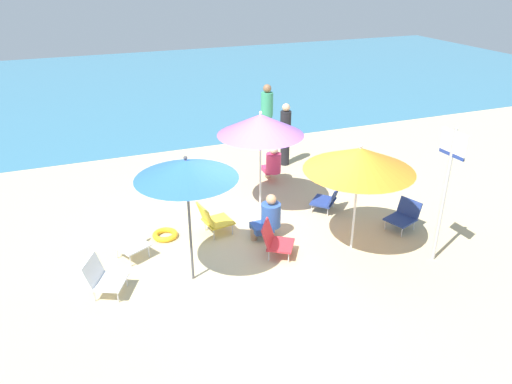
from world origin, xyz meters
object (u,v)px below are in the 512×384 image
beach_chair_a (328,199)px  warning_sign (448,177)px  umbrella_blue (186,169)px  person_b (273,164)px  beach_chair_f (128,240)px  umbrella_purple (261,125)px  beach_chair_d (213,219)px  swim_ring (165,235)px  beach_chair_c (404,215)px  person_c (285,134)px  beach_chair_b (102,277)px  umbrella_orange (360,159)px  person_d (267,116)px  beach_chair_e (275,240)px  person_a (269,217)px

beach_chair_a → warning_sign: warning_sign is taller
umbrella_blue → person_b: (2.70, 3.06, -1.47)m
beach_chair_a → beach_chair_f: size_ratio=1.02×
umbrella_purple → beach_chair_d: (-1.21, -0.65, -1.48)m
beach_chair_a → beach_chair_f: (-4.02, -0.23, 0.03)m
umbrella_blue → swim_ring: (-0.15, 1.45, -1.86)m
beach_chair_f → beach_chair_a: bearing=65.7°
umbrella_blue → beach_chair_c: size_ratio=3.05×
umbrella_blue → beach_chair_d: (0.71, 1.24, -1.59)m
umbrella_purple → person_c: bearing=54.0°
beach_chair_b → beach_chair_c: bearing=26.3°
umbrella_blue → person_c: umbrella_blue is taller
person_c → warning_sign: bearing=-14.5°
beach_chair_d → warning_sign: (3.27, -2.19, 1.22)m
umbrella_orange → beach_chair_c: size_ratio=2.83×
umbrella_blue → beach_chair_f: bearing=128.9°
umbrella_purple → person_d: umbrella_purple is taller
beach_chair_f → person_d: size_ratio=0.41×
beach_chair_d → warning_sign: warning_sign is taller
umbrella_purple → umbrella_orange: 2.24m
umbrella_blue → swim_ring: bearing=95.9°
beach_chair_e → person_d: bearing=102.1°
umbrella_blue → beach_chair_d: bearing=60.0°
beach_chair_d → umbrella_blue: bearing=-129.4°
beach_chair_d → beach_chair_c: bearing=-27.0°
warning_sign → umbrella_blue: bearing=163.4°
beach_chair_d → person_c: size_ratio=0.41×
swim_ring → umbrella_blue: bearing=-84.1°
umbrella_orange → person_a: (-1.22, 0.92, -1.29)m
umbrella_purple → beach_chair_d: 2.02m
person_c → person_d: bearing=156.5°
beach_chair_a → person_b: person_b is taller
beach_chair_b → person_d: person_d is taller
beach_chair_b → warning_sign: size_ratio=0.30×
person_a → swim_ring: person_a is taller
beach_chair_a → person_b: size_ratio=0.82×
beach_chair_d → person_d: person_d is taller
beach_chair_f → person_b: (3.56, 2.00, 0.13)m
umbrella_blue → person_a: bearing=25.3°
beach_chair_a → beach_chair_f: beach_chair_f is taller
swim_ring → beach_chair_a: bearing=-2.9°
umbrella_purple → warning_sign: size_ratio=0.88×
beach_chair_d → person_d: 4.86m
umbrella_purple → umbrella_blue: size_ratio=0.98×
umbrella_blue → umbrella_orange: (2.86, -0.14, -0.21)m
beach_chair_e → person_b: bearing=100.7°
person_b → warning_sign: bearing=-160.0°
beach_chair_c → person_c: size_ratio=0.45×
umbrella_orange → swim_ring: (-3.01, 1.59, -1.66)m
beach_chair_d → person_b: size_ratio=0.72×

